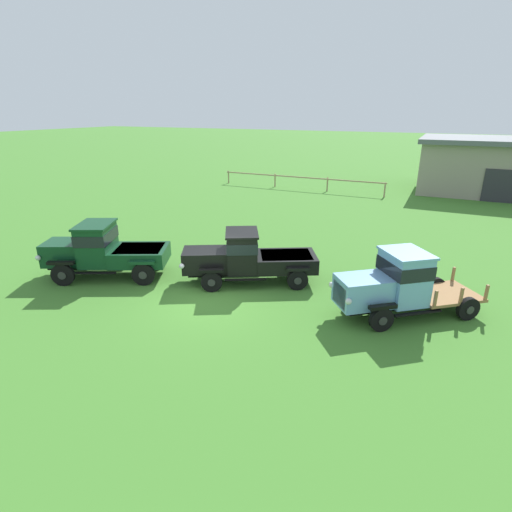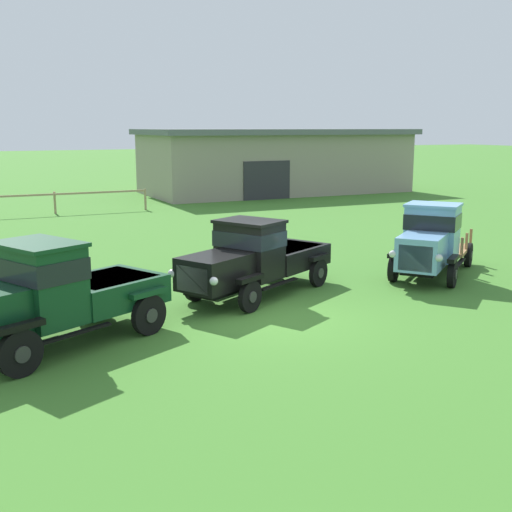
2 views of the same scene
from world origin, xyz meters
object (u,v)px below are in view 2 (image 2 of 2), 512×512
Objects in this scene: vintage_truck_foreground_near at (50,294)px; vintage_truck_midrow_center at (430,241)px; farm_shed at (275,161)px; vintage_truck_second_in_line at (254,258)px.

vintage_truck_foreground_near reaches higher than vintage_truck_midrow_center.
vintage_truck_second_in_line is at bearing -118.24° from farm_shed.
vintage_truck_foreground_near is 1.06× the size of vintage_truck_midrow_center.
vintage_truck_second_in_line is 1.11× the size of vintage_truck_midrow_center.
vintage_truck_midrow_center is at bearing -107.08° from farm_shed.
vintage_truck_midrow_center is at bearing -4.28° from vintage_truck_second_in_line.
farm_shed is at bearing 72.92° from vintage_truck_midrow_center.
farm_shed is at bearing 61.76° from vintage_truck_second_in_line.
vintage_truck_foreground_near is at bearing -172.09° from vintage_truck_midrow_center.
vintage_truck_foreground_near is at bearing -125.13° from farm_shed.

